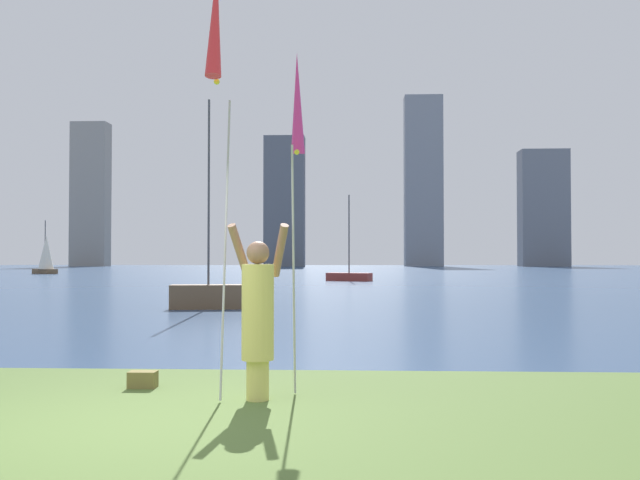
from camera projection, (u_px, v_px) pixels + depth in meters
ground at (326, 276)px, 56.87m from camera, size 120.00×138.00×0.12m
person at (258, 313)px, 7.24m from camera, size 0.67×0.50×1.83m
kite_flag_left at (216, 32)px, 6.87m from camera, size 0.16×1.02×4.41m
kite_flag_right at (297, 112)px, 7.86m from camera, size 0.16×0.89×3.77m
bag at (143, 379)px, 7.90m from camera, size 0.31×0.19×0.19m
sailboat_0 at (208, 294)px, 19.92m from camera, size 2.21×0.95×6.00m
sailboat_1 at (46, 256)px, 61.27m from camera, size 2.71×2.37×4.69m
sailboat_2 at (349, 276)px, 42.92m from camera, size 2.89×1.88×5.31m
skyline_tower_0 at (91, 194)px, 111.16m from camera, size 5.65×3.22×22.87m
skyline_tower_1 at (285, 201)px, 108.93m from camera, size 6.28×3.15×20.28m
skyline_tower_2 at (423, 181)px, 111.14m from camera, size 6.00×3.35×27.08m
skyline_tower_3 at (543, 208)px, 108.90m from camera, size 7.32×3.82×18.14m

